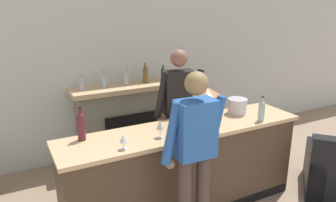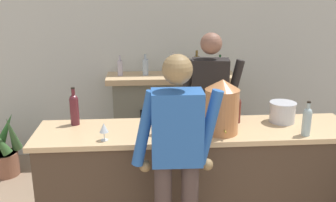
% 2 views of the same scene
% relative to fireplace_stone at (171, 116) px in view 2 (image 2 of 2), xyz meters
% --- Properties ---
extents(wall_back_panel, '(12.00, 0.07, 2.75)m').
position_rel_fireplace_stone_xyz_m(wall_back_panel, '(0.12, 0.26, 0.79)').
color(wall_back_panel, silver).
rests_on(wall_back_panel, ground_plane).
extents(bar_counter, '(2.79, 0.64, 1.01)m').
position_rel_fireplace_stone_xyz_m(bar_counter, '(0.09, -1.61, -0.07)').
color(bar_counter, '#493728').
rests_on(bar_counter, ground_plane).
extents(fireplace_stone, '(1.63, 0.52, 1.45)m').
position_rel_fireplace_stone_xyz_m(fireplace_stone, '(0.00, 0.00, 0.00)').
color(fireplace_stone, slate).
rests_on(fireplace_stone, ground_plane).
extents(potted_plant_corner, '(0.43, 0.39, 0.79)m').
position_rel_fireplace_stone_xyz_m(potted_plant_corner, '(-2.06, -0.35, -0.28)').
color(potted_plant_corner, '#915D45').
rests_on(potted_plant_corner, ground_plane).
extents(person_customer, '(0.66, 0.31, 1.77)m').
position_rel_fireplace_stone_xyz_m(person_customer, '(-0.14, -2.17, 0.40)').
color(person_customer, '#483934').
rests_on(person_customer, ground_plane).
extents(person_bartender, '(0.65, 0.34, 1.79)m').
position_rel_fireplace_stone_xyz_m(person_bartender, '(0.29, -1.11, 0.41)').
color(person_bartender, '#4E4A2F').
rests_on(person_bartender, ground_plane).
extents(copper_dispenser, '(0.29, 0.33, 0.46)m').
position_rel_fireplace_stone_xyz_m(copper_dispenser, '(0.28, -1.71, 0.66)').
color(copper_dispenser, '#BE7745').
rests_on(copper_dispenser, bar_counter).
extents(ice_bucket_steel, '(0.24, 0.24, 0.19)m').
position_rel_fireplace_stone_xyz_m(ice_bucket_steel, '(0.89, -1.49, 0.52)').
color(ice_bucket_steel, silver).
rests_on(ice_bucket_steel, bar_counter).
extents(wine_bottle_chardonnay_pale, '(0.07, 0.07, 0.29)m').
position_rel_fireplace_stone_xyz_m(wine_bottle_chardonnay_pale, '(0.97, -1.83, 0.56)').
color(wine_bottle_chardonnay_pale, '#A0B9BA').
rests_on(wine_bottle_chardonnay_pale, bar_counter).
extents(wine_bottle_port_short, '(0.08, 0.08, 0.34)m').
position_rel_fireplace_stone_xyz_m(wine_bottle_port_short, '(-0.99, -1.42, 0.58)').
color(wine_bottle_port_short, '#582028').
rests_on(wine_bottle_port_short, bar_counter).
extents(wine_bottle_riesling_slim, '(0.07, 0.07, 0.29)m').
position_rel_fireplace_stone_xyz_m(wine_bottle_riesling_slim, '(0.16, -1.47, 0.56)').
color(wine_bottle_riesling_slim, '#183F21').
rests_on(wine_bottle_riesling_slim, bar_counter).
extents(wine_bottle_merlot_tall, '(0.08, 0.08, 0.28)m').
position_rel_fireplace_stone_xyz_m(wine_bottle_merlot_tall, '(0.47, -1.47, 0.56)').
color(wine_bottle_merlot_tall, maroon).
rests_on(wine_bottle_merlot_tall, bar_counter).
extents(wine_glass_by_dispenser, '(0.08, 0.08, 0.18)m').
position_rel_fireplace_stone_xyz_m(wine_glass_by_dispenser, '(-0.27, -1.72, 0.56)').
color(wine_glass_by_dispenser, silver).
rests_on(wine_glass_by_dispenser, bar_counter).
extents(wine_glass_front_right, '(0.07, 0.07, 0.15)m').
position_rel_fireplace_stone_xyz_m(wine_glass_front_right, '(-0.69, -1.81, 0.53)').
color(wine_glass_front_right, silver).
rests_on(wine_glass_front_right, bar_counter).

